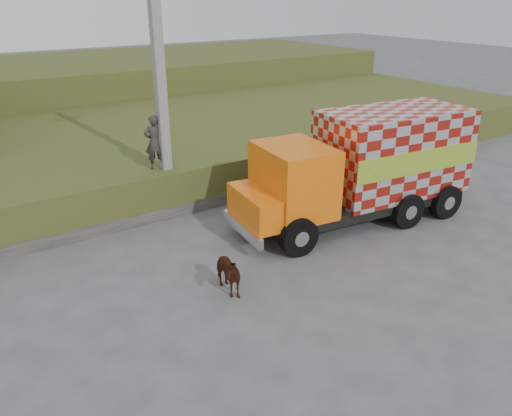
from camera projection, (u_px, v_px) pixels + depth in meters
ground at (272, 258)px, 13.86m from camera, size 120.00×120.00×0.00m
embankment at (137, 147)px, 21.23m from camera, size 40.00×12.00×1.50m
embankment_far at (64, 88)px, 30.13m from camera, size 40.00×12.00×3.00m
retaining_strip at (146, 216)px, 16.00m from camera, size 16.00×0.50×0.40m
utility_pole at (161, 89)px, 15.26m from camera, size 1.20×0.30×8.00m
cargo_truck at (365, 167)px, 15.64m from camera, size 7.96×3.40×3.45m
cow at (225, 273)px, 12.11m from camera, size 0.61×1.29×1.07m
pedestrian at (155, 142)px, 15.96m from camera, size 0.75×0.61×1.78m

